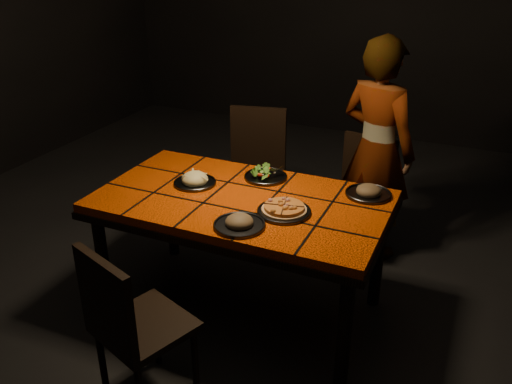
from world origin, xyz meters
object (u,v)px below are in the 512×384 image
at_px(chair_far_left, 255,163).
at_px(chair_near, 129,321).
at_px(diner, 377,150).
at_px(plate_pasta, 195,181).
at_px(chair_far_right, 362,189).
at_px(dining_table, 242,210).
at_px(plate_pizza, 284,210).

bearing_deg(chair_far_left, chair_near, -95.93).
height_order(diner, plate_pasta, diner).
xyz_separation_m(chair_far_left, chair_far_right, (0.82, -0.02, -0.05)).
distance_m(dining_table, chair_near, 0.92).
relative_size(dining_table, plate_pizza, 5.69).
xyz_separation_m(chair_near, diner, (0.68, 1.89, 0.27)).
bearing_deg(dining_table, chair_far_right, 64.40).
relative_size(dining_table, chair_near, 1.87).
bearing_deg(chair_near, dining_table, -78.98).
bearing_deg(chair_near, plate_pasta, -58.89).
height_order(dining_table, plate_pasta, plate_pasta).
bearing_deg(chair_far_right, diner, 36.12).
bearing_deg(chair_far_right, plate_pizza, -91.14).
relative_size(dining_table, chair_far_left, 1.74).
bearing_deg(dining_table, plate_pasta, 171.38).
xyz_separation_m(chair_near, plate_pizza, (0.43, 0.81, 0.27)).
distance_m(chair_far_right, plate_pasta, 1.24).
bearing_deg(plate_pizza, chair_far_left, 120.95).
relative_size(chair_near, plate_pasta, 3.48).
relative_size(chair_near, chair_far_right, 1.03).
xyz_separation_m(chair_far_left, diner, (0.88, 0.02, 0.23)).
bearing_deg(chair_far_left, chair_far_right, -13.41).
xyz_separation_m(dining_table, chair_near, (-0.14, -0.89, -0.18)).
height_order(chair_near, plate_pizza, chair_near).
distance_m(chair_far_right, diner, 0.29).
distance_m(chair_far_right, plate_pizza, 1.10).
distance_m(diner, plate_pasta, 1.28).
xyz_separation_m(chair_near, plate_pasta, (-0.18, 0.94, 0.28)).
relative_size(chair_far_left, plate_pizza, 3.27).
relative_size(dining_table, plate_pasta, 6.52).
xyz_separation_m(dining_table, chair_far_left, (-0.35, 0.98, -0.14)).
height_order(dining_table, diner, diner).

